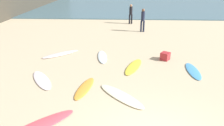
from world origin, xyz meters
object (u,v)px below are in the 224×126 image
object	(u,v)px
surfboard_3	(193,71)
beachgoer_near	(143,19)
beach_cooler	(165,56)
surfboard_4	(42,80)
surfboard_5	(134,67)
surfboard_6	(61,54)
beachgoer_mid	(131,13)
surfboard_1	(121,96)
surfboard_0	(85,88)
surfboard_2	(102,57)
surfboard_7	(37,126)

from	to	relation	value
surfboard_3	beachgoer_near	world-z (taller)	beachgoer_near
surfboard_3	beach_cooler	bearing A→B (deg)	-52.50
surfboard_4	surfboard_5	xyz separation A→B (m)	(4.14, 1.64, 0.01)
surfboard_6	beachgoer_mid	distance (m)	9.33
surfboard_1	beach_cooler	xyz separation A→B (m)	(2.38, 3.91, 0.17)
beach_cooler	surfboard_0	bearing A→B (deg)	-139.09
surfboard_2	beachgoer_mid	xyz separation A→B (m)	(1.86, 8.53, 0.94)
surfboard_1	beachgoer_mid	size ratio (longest dim) A/B	1.34
surfboard_4	beachgoer_near	bearing A→B (deg)	-154.34
surfboard_6	beach_cooler	world-z (taller)	beach_cooler
surfboard_2	surfboard_7	bearing A→B (deg)	-112.39
surfboard_0	surfboard_6	size ratio (longest dim) A/B	0.85
beach_cooler	surfboard_3	bearing A→B (deg)	-53.52
surfboard_0	beachgoer_mid	bearing A→B (deg)	90.36
surfboard_0	surfboard_7	size ratio (longest dim) A/B	0.74
beachgoer_near	surfboard_7	bearing A→B (deg)	-107.72
surfboard_0	surfboard_7	world-z (taller)	surfboard_7
surfboard_2	surfboard_3	xyz separation A→B (m)	(4.55, -1.67, -0.01)
surfboard_2	surfboard_7	world-z (taller)	surfboard_2
surfboard_3	surfboard_4	bearing A→B (deg)	11.22
beachgoer_near	beachgoer_mid	distance (m)	2.92
surfboard_6	surfboard_7	bearing A→B (deg)	-31.32
surfboard_6	beachgoer_mid	xyz separation A→B (m)	(4.31, 8.23, 0.94)
surfboard_0	beach_cooler	distance (m)	5.14
surfboard_3	beachgoer_near	bearing A→B (deg)	-74.94
beachgoer_mid	surfboard_2	bearing A→B (deg)	66.76
surfboard_3	surfboard_6	distance (m)	7.28
beachgoer_near	beachgoer_mid	size ratio (longest dim) A/B	1.04
surfboard_0	surfboard_7	distance (m)	2.70
surfboard_3	surfboard_6	xyz separation A→B (m)	(-7.00, 1.97, 0.01)
surfboard_5	surfboard_3	bearing A→B (deg)	11.71
surfboard_1	surfboard_5	distance (m)	2.88
surfboard_1	beach_cooler	distance (m)	4.58
surfboard_7	beachgoer_mid	world-z (taller)	beachgoer_mid
surfboard_7	surfboard_6	bearing A→B (deg)	145.00
surfboard_5	surfboard_7	xyz separation A→B (m)	(-3.21, -4.73, -0.00)
surfboard_3	beach_cooler	size ratio (longest dim) A/B	4.42
surfboard_4	surfboard_7	bearing A→B (deg)	72.95
surfboard_3	beachgoer_mid	distance (m)	10.59
surfboard_7	beach_cooler	world-z (taller)	beach_cooler
surfboard_7	surfboard_3	bearing A→B (deg)	82.26
surfboard_4	beachgoer_mid	distance (m)	12.27
surfboard_7	beachgoer_near	size ratio (longest dim) A/B	1.41
surfboard_0	surfboard_5	size ratio (longest dim) A/B	0.89
surfboard_5	beachgoer_near	world-z (taller)	beachgoer_near
surfboard_2	beach_cooler	xyz separation A→B (m)	(3.46, -0.19, 0.17)
surfboard_6	beach_cooler	xyz separation A→B (m)	(5.91, -0.50, 0.16)
beach_cooler	surfboard_4	bearing A→B (deg)	-155.14
surfboard_4	beach_cooler	bearing A→B (deg)	171.22
surfboard_0	surfboard_6	distance (m)	4.36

